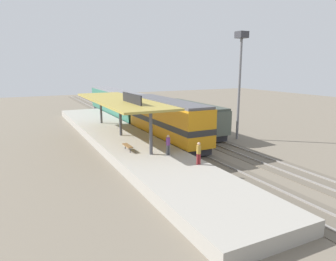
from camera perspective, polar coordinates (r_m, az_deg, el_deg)
The scene contains 12 objects.
ground_plane at distance 35.71m, azimuth 1.45°, elevation -1.24°, with size 120.00×120.00×0.00m, color #706656.
track_near at distance 34.83m, azimuth -1.46°, elevation -1.52°, with size 3.20×110.00×0.16m.
track_far at distance 36.97m, azimuth 5.01°, elevation -0.77°, with size 3.20×110.00×0.16m.
platform at distance 33.10m, azimuth -8.69°, elevation -1.63°, with size 6.00×44.00×0.90m, color #9E998E.
station_canopy at distance 32.31m, azimuth -8.86°, elevation 5.39°, with size 5.20×18.00×4.70m.
platform_bench at distance 26.82m, azimuth -7.52°, elevation -2.84°, with size 0.44×1.70×0.50m.
locomotive at distance 33.00m, azimuth -0.35°, elevation 1.95°, with size 2.93×14.43×4.44m.
passenger_carriage_single at distance 49.64m, azimuth -9.63°, elevation 5.03°, with size 2.90×20.00×4.24m.
freight_car at distance 37.37m, azimuth 4.32°, elevation 2.41°, with size 2.80×12.00×3.54m.
light_mast at distance 34.80m, azimuth 13.28°, elevation 12.06°, with size 1.10×1.10×11.70m.
person_waiting at distance 25.22m, azimuth 0.02°, elevation -2.48°, with size 0.34×0.34×1.71m.
person_walking at distance 22.94m, azimuth 5.72°, elevation -4.01°, with size 0.34×0.34×1.71m.
Camera 1 is at (-14.39, -30.67, 8.13)m, focal length 32.85 mm.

